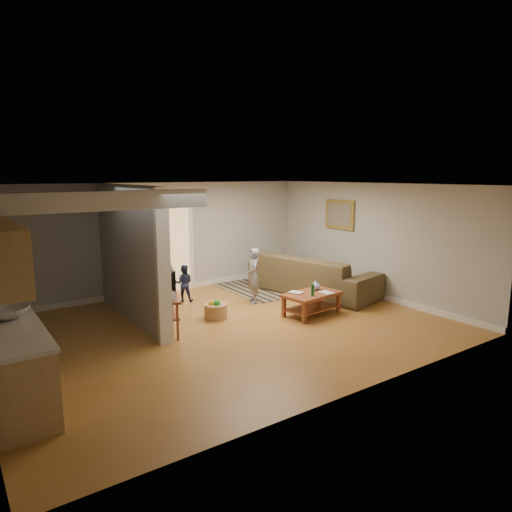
# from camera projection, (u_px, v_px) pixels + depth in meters

# --- Properties ---
(ground) EXTENTS (7.50, 7.50, 0.00)m
(ground) POSITION_uv_depth(u_px,v_px,m) (227.00, 328.00, 8.08)
(ground) COLOR olive
(ground) RESTS_ON ground
(room_shell) EXTENTS (7.54, 6.02, 2.52)m
(room_shell) POSITION_uv_depth(u_px,v_px,m) (157.00, 249.00, 7.57)
(room_shell) COLOR #B7B5B0
(room_shell) RESTS_ON ground
(area_rug) EXTENTS (3.01, 2.24, 0.01)m
(area_rug) POSITION_uv_depth(u_px,v_px,m) (285.00, 285.00, 11.21)
(area_rug) COLOR black
(area_rug) RESTS_ON ground
(sofa) EXTENTS (1.75, 3.16, 0.87)m
(sofa) POSITION_uv_depth(u_px,v_px,m) (313.00, 293.00, 10.41)
(sofa) COLOR #423521
(sofa) RESTS_ON ground
(coffee_table) EXTENTS (1.19, 0.78, 0.66)m
(coffee_table) POSITION_uv_depth(u_px,v_px,m) (312.00, 298.00, 8.77)
(coffee_table) COLOR maroon
(coffee_table) RESTS_ON ground
(tv_console) EXTENTS (0.71, 1.12, 0.90)m
(tv_console) POSITION_uv_depth(u_px,v_px,m) (167.00, 298.00, 7.76)
(tv_console) COLOR maroon
(tv_console) RESTS_ON ground
(speaker_left) EXTENTS (0.10, 0.10, 0.96)m
(speaker_left) POSITION_uv_depth(u_px,v_px,m) (169.00, 308.00, 7.59)
(speaker_left) COLOR black
(speaker_left) RESTS_ON ground
(speaker_right) EXTENTS (0.10, 0.10, 0.97)m
(speaker_right) POSITION_uv_depth(u_px,v_px,m) (142.00, 293.00, 8.57)
(speaker_right) COLOR black
(speaker_right) RESTS_ON ground
(toy_basket) EXTENTS (0.43, 0.43, 0.38)m
(toy_basket) POSITION_uv_depth(u_px,v_px,m) (216.00, 310.00, 8.57)
(toy_basket) COLOR olive
(toy_basket) RESTS_ON ground
(child) EXTENTS (0.43, 0.50, 1.16)m
(child) POSITION_uv_depth(u_px,v_px,m) (253.00, 302.00, 9.68)
(child) COLOR gray
(child) RESTS_ON ground
(toddler) EXTENTS (0.48, 0.45, 0.79)m
(toddler) POSITION_uv_depth(u_px,v_px,m) (184.00, 301.00, 9.76)
(toddler) COLOR #1C203C
(toddler) RESTS_ON ground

